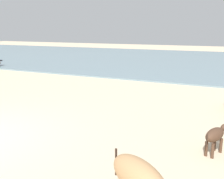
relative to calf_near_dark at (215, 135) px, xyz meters
The scene contains 2 objects.
sea_water 17.96m from the calf_near_dark, 108.08° to the left, with size 60.00×20.00×0.08m, color slate.
calf_near_dark is the anchor object (origin of this frame).
Camera 1 is at (5.73, -3.96, 2.66)m, focal length 42.46 mm.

